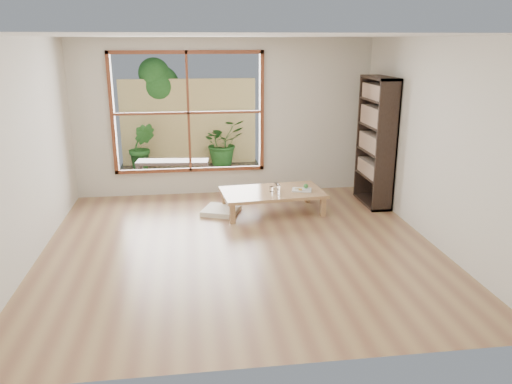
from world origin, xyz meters
TOP-DOWN VIEW (x-y plane):
  - ground at (0.00, 0.00)m, footprint 5.00×5.00m
  - low_table at (0.63, 1.29)m, footprint 1.61×1.00m
  - floor_cushion at (-0.16, 1.34)m, footprint 0.67×0.67m
  - bookshelf at (2.32, 1.50)m, footprint 0.32×0.91m
  - glass_tall at (0.69, 1.14)m, footprint 0.07×0.07m
  - glass_mid at (0.71, 1.38)m, footprint 0.07×0.07m
  - glass_short at (0.72, 1.35)m, footprint 0.06×0.06m
  - glass_small at (0.61, 1.26)m, footprint 0.06×0.06m
  - food_tray at (1.10, 1.26)m, footprint 0.34×0.28m
  - deck at (-0.60, 3.56)m, footprint 2.80×2.00m
  - garden_bench at (-0.92, 3.11)m, footprint 1.34×0.52m
  - bamboo_fence at (-0.60, 4.56)m, footprint 2.80×0.06m
  - shrub_right at (0.09, 4.38)m, footprint 1.09×1.03m
  - shrub_left at (-1.55, 4.09)m, footprint 0.54×0.43m
  - garden_tree at (-1.28, 4.86)m, footprint 1.04×0.85m

SIDE VIEW (x-z plane):
  - ground at x=0.00m, z-range 0.00..0.00m
  - deck at x=-0.60m, z-range -0.03..0.03m
  - floor_cushion at x=-0.16m, z-range 0.00..0.08m
  - low_table at x=0.63m, z-range 0.13..0.47m
  - food_tray at x=1.10m, z-range 0.31..0.41m
  - glass_small at x=0.61m, z-range 0.34..0.41m
  - garden_bench at x=-0.92m, z-range 0.17..0.58m
  - glass_short at x=0.72m, z-range 0.34..0.42m
  - glass_mid at x=0.71m, z-range 0.34..0.43m
  - glass_tall at x=0.69m, z-range 0.34..0.46m
  - shrub_right at x=0.09m, z-range 0.03..0.99m
  - shrub_left at x=-1.55m, z-range 0.02..0.99m
  - bamboo_fence at x=-0.60m, z-range 0.00..1.80m
  - bookshelf at x=2.32m, z-range 0.00..2.02m
  - garden_tree at x=-1.28m, z-range 0.52..2.74m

